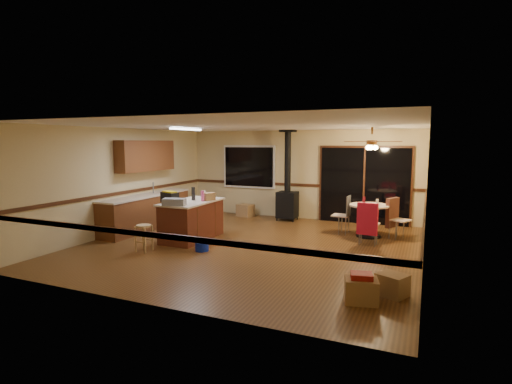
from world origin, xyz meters
The scene contains 35 objects.
floor centered at (0.00, 0.00, 0.00)m, with size 7.00×7.00×0.00m, color #563417.
ceiling centered at (0.00, 0.00, 2.60)m, with size 7.00×7.00×0.00m, color silver.
wall_back centered at (0.00, 3.50, 1.30)m, with size 7.00×7.00×0.00m, color tan.
wall_front centered at (0.00, -3.50, 1.30)m, with size 7.00×7.00×0.00m, color tan.
wall_left centered at (-3.50, 0.00, 1.30)m, with size 7.00×7.00×0.00m, color tan.
wall_right centered at (3.50, 0.00, 1.30)m, with size 7.00×7.00×0.00m, color tan.
chair_rail centered at (0.00, 0.00, 1.00)m, with size 7.00×7.00×0.08m, color #3B1D0E, non-canonical shape.
window centered at (-1.60, 3.45, 1.50)m, with size 1.72×0.10×1.32m, color black.
sliding_door centered at (1.90, 3.45, 1.05)m, with size 2.52×0.10×2.10m, color black.
lower_cabinets centered at (-3.20, 0.50, 0.43)m, with size 0.60×3.00×0.86m, color #5E3017.
countertop centered at (-3.20, 0.50, 0.88)m, with size 0.64×3.04×0.04m, color beige.
upper_cabinets centered at (-3.33, 0.70, 1.90)m, with size 0.35×2.00×0.80m, color #5E3017.
kitchen_island centered at (-1.50, 0.00, 0.45)m, with size 0.88×1.68×0.90m.
wood_stove centered at (-0.20, 3.05, 0.73)m, with size 0.55×0.50×2.52m.
ceiling_fan centered at (2.26, 1.88, 2.21)m, with size 0.24×0.24×0.55m.
fluorescent_strip centered at (-1.80, 0.30, 2.56)m, with size 0.10×1.20×0.04m, color white.
toolbox_grey centered at (-1.49, -0.69, 0.97)m, with size 0.48×0.27×0.15m, color slate.
toolbox_black centered at (-1.82, -0.40, 1.02)m, with size 0.42×0.22×0.23m, color black.
toolbox_yellow_lid centered at (-1.82, -0.40, 1.14)m, with size 0.34×0.18×0.03m, color gold.
box_on_island centered at (-1.20, 0.27, 0.99)m, with size 0.20×0.27×0.18m, color olive.
bottle_dark centered at (-1.53, 0.13, 1.05)m, with size 0.09×0.09×0.31m, color black.
bottle_pink centered at (-1.25, 0.08, 1.02)m, with size 0.08×0.08×0.24m, color #D84C8C.
bottle_white centered at (-1.39, 0.39, 1.00)m, with size 0.07×0.07×0.20m, color white.
bar_stool centered at (-1.84, -1.30, 0.28)m, with size 0.31×0.31×0.56m, color tan.
blue_bucket centered at (-0.76, -0.80, 0.12)m, with size 0.29×0.29×0.24m, color #0B21A4.
dining_table centered at (2.26, 1.88, 0.53)m, with size 0.93×0.93×0.78m.
glass_red centered at (2.11, 1.98, 0.87)m, with size 0.06×0.06×0.17m, color #590C14.
glass_cream centered at (2.44, 1.83, 0.86)m, with size 0.07×0.07×0.15m, color beige.
chair_left centered at (1.67, 1.97, 0.59)m, with size 0.42×0.41×0.51m.
chair_near centered at (2.35, 0.99, 0.60)m, with size 0.46×0.49×0.70m.
chair_right centered at (2.80, 2.00, 0.60)m, with size 0.60×0.58×0.70m.
box_under_window centered at (-1.56, 3.10, 0.19)m, with size 0.46×0.37×0.37m, color olive.
box_corner_a centered at (2.72, -2.23, 0.17)m, with size 0.45×0.38×0.34m, color olive.
box_corner_b centered at (3.10, -1.80, 0.16)m, with size 0.40×0.35×0.33m, color olive.
box_small_red centered at (2.72, -2.23, 0.38)m, with size 0.30×0.25×0.08m, color maroon.
Camera 1 is at (3.50, -7.80, 2.25)m, focal length 28.00 mm.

